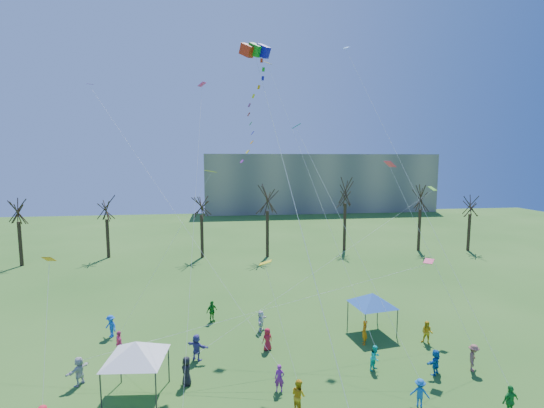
{
  "coord_description": "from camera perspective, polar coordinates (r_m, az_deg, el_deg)",
  "views": [
    {
      "loc": [
        -4.05,
        -16.81,
        13.58
      ],
      "look_at": [
        -1.1,
        5.0,
        11.0
      ],
      "focal_mm": 25.0,
      "sensor_mm": 36.0,
      "label": 1
    }
  ],
  "objects": [
    {
      "name": "big_box_kite",
      "position": [
        24.88,
        -2.23,
        13.59
      ],
      "size": [
        2.6,
        7.0,
        22.1
      ],
      "color": "red",
      "rests_on": "ground"
    },
    {
      "name": "distant_building",
      "position": [
        102.37,
        7.05,
        3.23
      ],
      "size": [
        60.0,
        14.0,
        15.0
      ],
      "primitive_type": "cube",
      "color": "gray",
      "rests_on": "ground"
    },
    {
      "name": "small_kites_aloft",
      "position": [
        27.96,
        1.65,
        5.21
      ],
      "size": [
        29.71,
        16.41,
        34.42
      ],
      "color": "orange",
      "rests_on": "ground"
    },
    {
      "name": "festival_crowd",
      "position": [
        26.68,
        -0.29,
        -21.79
      ],
      "size": [
        25.9,
        14.94,
        1.82
      ],
      "color": "red",
      "rests_on": "ground"
    },
    {
      "name": "bare_tree_row",
      "position": [
        53.67,
        1.59,
        -0.39
      ],
      "size": [
        67.22,
        8.28,
        11.1
      ],
      "color": "black",
      "rests_on": "ground"
    },
    {
      "name": "canopy_tent_white",
      "position": [
        24.26,
        -19.81,
        -19.99
      ],
      "size": [
        4.46,
        4.46,
        3.36
      ],
      "color": "#3F3F44",
      "rests_on": "ground"
    },
    {
      "name": "canopy_tent_blue",
      "position": [
        31.63,
        14.87,
        -13.67
      ],
      "size": [
        4.2,
        4.2,
        3.19
      ],
      "color": "#3F3F44",
      "rests_on": "ground"
    }
  ]
}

